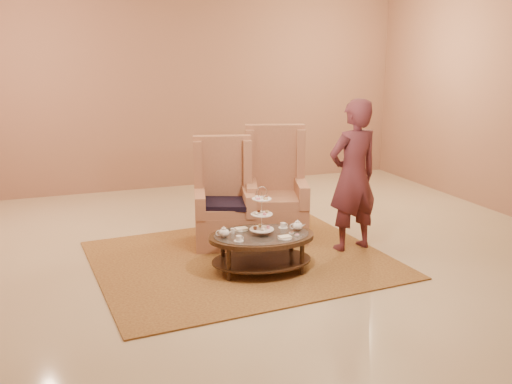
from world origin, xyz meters
name	(u,v)px	position (x,y,z in m)	size (l,w,h in m)	color
ground	(265,262)	(0.00, 0.00, 0.00)	(8.00, 8.00, 0.00)	#C6B693
ceiling	(265,262)	(0.00, 0.00, 0.00)	(8.00, 8.00, 0.02)	beige
wall_back	(182,86)	(0.00, 4.00, 1.75)	(8.00, 0.04, 3.50)	#9C6C55
rug	(241,259)	(-0.24, 0.16, 0.01)	(3.41, 2.91, 0.02)	olive
tea_table	(262,241)	(-0.14, -0.25, 0.35)	(1.24, 0.94, 0.96)	black
armchair_left	(224,208)	(-0.24, 0.82, 0.45)	(0.87, 0.88, 1.32)	#AB7050
armchair_right	(275,199)	(0.48, 0.89, 0.48)	(0.97, 0.99, 1.42)	#AB7050
person	(353,176)	(1.12, 0.05, 0.91)	(0.71, 0.52, 1.82)	#502229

